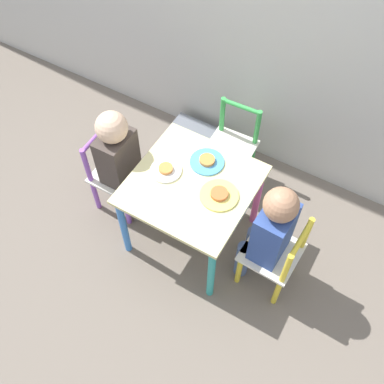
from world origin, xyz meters
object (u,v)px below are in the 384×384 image
chair_green (232,147)px  plate_left (166,170)px  chair_purple (115,174)px  plate_right (219,195)px  chair_yellow (276,256)px  child_left (120,157)px  child_right (270,230)px  plate_back (207,161)px  kids_table (192,192)px  storage_bin (189,140)px

chair_green → plate_left: bearing=-107.0°
chair_purple → plate_right: bearing=-90.2°
chair_yellow → plate_right: size_ratio=2.80×
child_left → plate_left: 0.28m
chair_purple → child_right: (0.90, -0.01, 0.18)m
plate_back → kids_table: bearing=-90.0°
chair_yellow → plate_back: size_ratio=3.00×
kids_table → plate_right: bearing=0.0°
chair_green → child_left: bearing=-131.7°
kids_table → chair_yellow: (0.48, -0.02, -0.16)m
chair_green → plate_left: 0.55m
child_left → plate_back: (0.42, 0.15, 0.06)m
kids_table → plate_left: size_ratio=3.75×
child_right → plate_back: size_ratio=4.33×
chair_purple → plate_back: plate_back is taller
kids_table → plate_right: 0.17m
chair_green → chair_yellow: bearing=-47.4°
plate_left → storage_bin: bearing=109.7°
plate_left → child_right: bearing=-1.9°
plate_left → child_left: bearing=-178.6°
chair_yellow → child_right: child_right is taller
chair_green → plate_left: plate_left is taller
chair_yellow → plate_back: plate_back is taller
kids_table → chair_purple: (-0.48, -0.01, -0.16)m
child_right → plate_right: 0.28m
chair_green → storage_bin: bearing=165.6°
child_left → plate_right: (0.56, 0.01, 0.06)m
chair_yellow → chair_green: (-0.50, 0.50, 0.00)m
chair_yellow → plate_left: size_ratio=3.33×
chair_purple → child_left: bearing=-90.0°
chair_yellow → plate_right: plate_right is taller
child_left → plate_back: child_left is taller
plate_back → chair_green: bearing=93.3°
chair_purple → child_right: size_ratio=0.69×
chair_yellow → child_right: 0.19m
chair_green → child_left: size_ratio=0.71×
chair_purple → chair_green: size_ratio=1.00×
chair_yellow → child_left: size_ratio=0.71×
chair_purple → child_right: bearing=-91.6°
plate_left → kids_table: bearing=-0.0°
child_left → chair_yellow: bearing=-91.8°
kids_table → chair_yellow: chair_yellow is taller
kids_table → chair_green: bearing=92.3°
chair_yellow → chair_purple: (-0.96, 0.01, 0.00)m
chair_purple → storage_bin: (0.14, 0.56, -0.19)m
plate_back → storage_bin: plate_back is taller
plate_right → plate_back: same height
chair_yellow → child_left: bearing=-88.4°
chair_purple → storage_bin: 0.60m
child_right → child_left: size_ratio=1.02×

